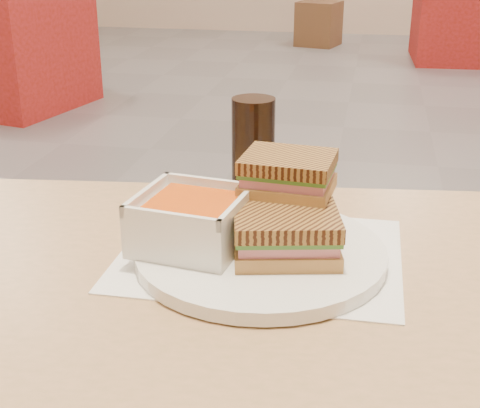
% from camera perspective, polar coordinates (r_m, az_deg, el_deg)
% --- Properties ---
extents(main_table, '(1.27, 0.84, 0.75)m').
position_cam_1_polar(main_table, '(0.79, 4.22, -15.45)').
color(main_table, tan).
rests_on(main_table, ground).
extents(tray_liner, '(0.34, 0.26, 0.00)m').
position_cam_1_polar(tray_liner, '(0.83, 1.71, -4.19)').
color(tray_liner, white).
rests_on(tray_liner, main_table).
extents(plate, '(0.30, 0.30, 0.02)m').
position_cam_1_polar(plate, '(0.81, 1.73, -4.14)').
color(plate, white).
rests_on(plate, tray_liner).
extents(soup_bowl, '(0.14, 0.14, 0.06)m').
position_cam_1_polar(soup_bowl, '(0.81, -4.05, -1.57)').
color(soup_bowl, white).
rests_on(soup_bowl, plate).
extents(panini_lower, '(0.14, 0.12, 0.05)m').
position_cam_1_polar(panini_lower, '(0.78, 3.86, -2.50)').
color(panini_lower, tan).
rests_on(panini_lower, plate).
extents(panini_upper, '(0.11, 0.10, 0.05)m').
position_cam_1_polar(panini_upper, '(0.83, 4.03, 2.50)').
color(panini_upper, tan).
rests_on(panini_upper, panini_lower).
extents(cola_glass, '(0.06, 0.06, 0.14)m').
position_cam_1_polar(cola_glass, '(1.02, 1.11, 5.04)').
color(cola_glass, black).
rests_on(cola_glass, main_table).
extents(bg_table_0, '(0.99, 0.99, 0.74)m').
position_cam_1_polar(bg_table_0, '(4.76, -18.77, 12.09)').
color(bg_table_0, red).
rests_on(bg_table_0, ground).
extents(bg_table_2, '(0.87, 0.87, 0.74)m').
position_cam_1_polar(bg_table_2, '(6.41, 18.26, 14.54)').
color(bg_table_2, red).
rests_on(bg_table_2, ground).
extents(bg_chair_0r, '(0.44, 0.44, 0.45)m').
position_cam_1_polar(bg_chair_0r, '(4.96, -14.97, 11.21)').
color(bg_chair_0r, brown).
rests_on(bg_chair_0r, ground).
extents(bg_chair_2l, '(0.46, 0.46, 0.42)m').
position_cam_1_polar(bg_chair_2l, '(6.97, 6.58, 14.71)').
color(bg_chair_2l, brown).
rests_on(bg_chair_2l, ground).
extents(bg_chair_2r, '(0.42, 0.42, 0.42)m').
position_cam_1_polar(bg_chair_2r, '(6.90, 17.70, 13.77)').
color(bg_chair_2r, brown).
rests_on(bg_chair_2r, ground).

